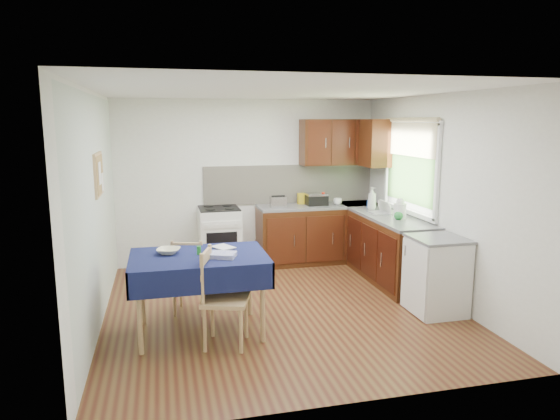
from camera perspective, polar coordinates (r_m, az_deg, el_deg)
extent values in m
plane|color=#4A2013|center=(6.00, 0.05, -11.09)|extent=(4.20, 4.20, 0.00)
cube|color=white|center=(5.61, 0.05, 13.47)|extent=(4.00, 4.20, 0.02)
cube|color=silver|center=(7.71, -3.61, 3.24)|extent=(4.00, 0.02, 2.50)
cube|color=silver|center=(3.71, 7.69, -4.40)|extent=(4.00, 0.02, 2.50)
cube|color=silver|center=(5.56, -20.42, -0.07)|extent=(0.02, 4.20, 2.50)
cube|color=silver|center=(6.44, 17.64, 1.40)|extent=(0.02, 4.20, 2.50)
cube|color=black|center=(7.81, 4.45, -2.79)|extent=(1.90, 0.60, 0.86)
cube|color=black|center=(7.01, 12.44, -4.50)|extent=(0.60, 1.70, 0.86)
cube|color=slate|center=(7.73, 4.50, 0.47)|extent=(1.90, 0.60, 0.04)
cube|color=slate|center=(6.92, 12.58, -0.89)|extent=(0.60, 1.70, 0.04)
cube|color=slate|center=(7.95, 8.96, 0.64)|extent=(0.60, 0.60, 0.04)
cube|color=beige|center=(7.84, 1.10, 3.00)|extent=(2.70, 0.02, 0.60)
cube|color=black|center=(7.86, 6.76, 7.71)|extent=(1.20, 0.35, 0.70)
cube|color=black|center=(7.62, 10.90, 7.52)|extent=(0.35, 0.50, 0.70)
cube|color=white|center=(7.49, -6.93, -3.25)|extent=(0.60, 0.60, 0.90)
cube|color=black|center=(7.40, -7.00, 0.18)|extent=(0.58, 0.58, 0.02)
cube|color=black|center=(7.19, -6.64, -3.80)|extent=(0.44, 0.01, 0.32)
cube|color=#2F5021|center=(7.00, 14.70, 4.28)|extent=(0.01, 1.40, 0.85)
cube|color=white|center=(6.96, 14.83, 9.61)|extent=(0.04, 1.48, 0.06)
cube|color=white|center=(7.07, 14.39, -0.15)|extent=(0.04, 1.48, 0.06)
cube|color=tan|center=(6.96, 14.64, 7.80)|extent=(0.02, 1.36, 0.44)
cube|color=white|center=(6.00, 17.45, -7.28)|extent=(0.55, 0.58, 0.85)
cube|color=slate|center=(5.89, 17.68, -3.14)|extent=(0.58, 0.60, 0.03)
cube|color=tan|center=(5.81, -20.04, 3.85)|extent=(0.02, 0.62, 0.47)
cube|color=#A27E43|center=(5.81, -19.89, 3.86)|extent=(0.01, 0.56, 0.41)
cube|color=white|center=(5.72, -19.89, 3.98)|extent=(0.00, 0.18, 0.24)
cube|color=white|center=(5.93, -19.62, 3.03)|extent=(0.00, 0.15, 0.20)
cube|color=#101143|center=(5.15, -9.28, -5.28)|extent=(1.33, 0.89, 0.03)
cube|color=#101143|center=(4.74, -8.82, -8.05)|extent=(1.37, 0.02, 0.26)
cube|color=#101143|center=(5.61, -9.60, -5.20)|extent=(1.37, 0.02, 0.26)
cube|color=#101143|center=(5.18, -16.78, -6.82)|extent=(0.02, 0.93, 0.26)
cube|color=#101143|center=(5.27, -1.85, -6.10)|extent=(0.02, 0.93, 0.26)
cylinder|color=tan|center=(4.93, -15.76, -11.36)|extent=(0.05, 0.05, 0.80)
cylinder|color=tan|center=(5.01, -1.99, -10.61)|extent=(0.05, 0.05, 0.80)
cylinder|color=tan|center=(5.61, -15.49, -8.67)|extent=(0.05, 0.05, 0.80)
cylinder|color=tan|center=(5.68, -3.48, -8.07)|extent=(0.05, 0.05, 0.80)
cube|color=tan|center=(5.85, -10.17, -7.52)|extent=(0.47, 0.47, 0.04)
cube|color=tan|center=(5.60, -10.60, -4.88)|extent=(0.35, 0.12, 0.28)
cylinder|color=tan|center=(6.03, -8.33, -9.00)|extent=(0.03, 0.03, 0.42)
cylinder|color=tan|center=(6.09, -11.28, -8.90)|extent=(0.03, 0.03, 0.42)
cylinder|color=tan|center=(5.74, -8.85, -10.02)|extent=(0.03, 0.03, 0.42)
cylinder|color=tan|center=(5.80, -11.95, -9.90)|extent=(0.03, 0.03, 0.42)
cube|color=tan|center=(4.95, -6.23, -10.20)|extent=(0.54, 0.54, 0.04)
cube|color=tan|center=(4.87, -8.44, -6.15)|extent=(0.15, 0.38, 0.31)
cylinder|color=tan|center=(4.85, -4.49, -13.54)|extent=(0.04, 0.04, 0.46)
cylinder|color=tan|center=(5.16, -3.88, -12.01)|extent=(0.04, 0.04, 0.46)
cylinder|color=tan|center=(4.91, -8.60, -13.31)|extent=(0.04, 0.04, 0.46)
cylinder|color=tan|center=(5.22, -7.73, -11.82)|extent=(0.04, 0.04, 0.46)
cube|color=#ADADB2|center=(7.44, -0.21, 0.92)|extent=(0.24, 0.15, 0.16)
cube|color=black|center=(7.43, -0.21, 1.62)|extent=(0.20, 0.02, 0.02)
cube|color=black|center=(7.69, 4.15, 1.13)|extent=(0.31, 0.27, 0.15)
cube|color=#ADADB2|center=(7.67, 4.16, 1.82)|extent=(0.31, 0.27, 0.03)
cylinder|color=red|center=(7.61, 4.96, 1.25)|extent=(0.05, 0.05, 0.21)
cube|color=gold|center=(7.76, 2.51, 1.32)|extent=(0.15, 0.12, 0.17)
cube|color=#97969C|center=(7.12, 11.85, -0.31)|extent=(0.39, 0.29, 0.02)
cylinder|color=white|center=(7.11, 11.87, 0.34)|extent=(0.05, 0.18, 0.18)
cylinder|color=white|center=(6.75, 13.54, -0.14)|extent=(0.17, 0.17, 0.21)
sphere|color=white|center=(6.73, 13.58, 0.90)|extent=(0.10, 0.10, 0.10)
imported|color=white|center=(7.73, 6.61, 0.97)|extent=(0.13, 0.13, 0.10)
imported|color=white|center=(7.40, 10.47, 1.32)|extent=(0.16, 0.16, 0.32)
imported|color=#1C4AA3|center=(7.52, 10.30, 0.88)|extent=(0.10, 0.09, 0.17)
imported|color=#227E34|center=(6.69, 13.41, -0.43)|extent=(0.12, 0.12, 0.16)
imported|color=beige|center=(5.25, -12.62, -4.59)|extent=(0.29, 0.29, 0.06)
imported|color=white|center=(5.33, -7.24, -4.43)|extent=(0.27, 0.29, 0.02)
cylinder|color=#268E2C|center=(5.16, -9.25, -4.57)|extent=(0.04, 0.04, 0.09)
cube|color=#2A339C|center=(5.03, -6.61, -5.14)|extent=(0.32, 0.29, 0.05)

